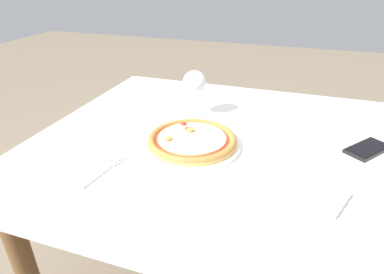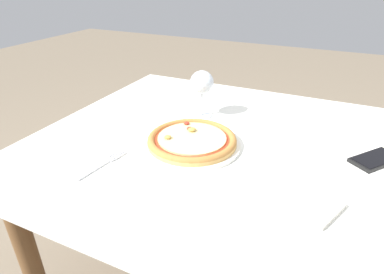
{
  "view_description": "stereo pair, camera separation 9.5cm",
  "coord_description": "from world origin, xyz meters",
  "views": [
    {
      "loc": [
        0.15,
        -0.85,
        1.21
      ],
      "look_at": [
        -0.12,
        -0.06,
        0.77
      ],
      "focal_mm": 30.0,
      "sensor_mm": 36.0,
      "label": 1
    },
    {
      "loc": [
        0.24,
        -0.82,
        1.21
      ],
      "look_at": [
        -0.12,
        -0.06,
        0.77
      ],
      "focal_mm": 30.0,
      "sensor_mm": 36.0,
      "label": 2
    }
  ],
  "objects": [
    {
      "name": "fork",
      "position": [
        -0.29,
        -0.26,
        0.74
      ],
      "size": [
        0.04,
        0.17,
        0.0
      ],
      "color": "silver",
      "rests_on": "dining_table"
    },
    {
      "name": "cell_phone",
      "position": [
        0.38,
        0.08,
        0.74
      ],
      "size": [
        0.14,
        0.16,
        0.01
      ],
      "color": "black",
      "rests_on": "dining_table"
    },
    {
      "name": "napkin_folded",
      "position": [
        0.22,
        -0.19,
        0.74
      ],
      "size": [
        0.18,
        0.16,
        0.01
      ],
      "color": "silver",
      "rests_on": "dining_table"
    },
    {
      "name": "pizza_plate",
      "position": [
        -0.12,
        -0.06,
        0.75
      ],
      "size": [
        0.29,
        0.29,
        0.04
      ],
      "color": "white",
      "rests_on": "dining_table"
    },
    {
      "name": "dining_table",
      "position": [
        0.0,
        0.0,
        0.65
      ],
      "size": [
        1.23,
        1.03,
        0.74
      ],
      "color": "brown",
      "rests_on": "ground_plane"
    },
    {
      "name": "wine_glass_far_left",
      "position": [
        -0.18,
        0.16,
        0.86
      ],
      "size": [
        0.08,
        0.08,
        0.17
      ],
      "color": "silver",
      "rests_on": "dining_table"
    }
  ]
}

